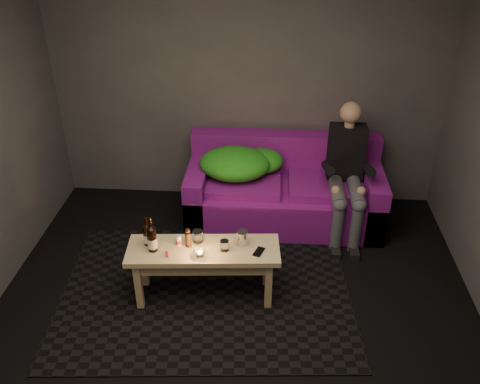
% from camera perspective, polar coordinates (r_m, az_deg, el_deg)
% --- Properties ---
extents(floor, '(4.50, 4.50, 0.00)m').
position_cam_1_polar(floor, '(4.02, -1.10, -17.15)').
color(floor, black).
rests_on(floor, ground).
extents(room, '(4.50, 4.50, 4.50)m').
position_cam_1_polar(room, '(3.42, -0.70, 7.78)').
color(room, silver).
rests_on(room, ground).
extents(rug, '(2.58, 1.97, 0.01)m').
position_cam_1_polar(rug, '(4.47, -3.82, -10.98)').
color(rug, black).
rests_on(rug, floor).
extents(sofa, '(1.94, 0.87, 0.83)m').
position_cam_1_polar(sofa, '(5.23, 4.94, -0.01)').
color(sofa, '#73107A').
rests_on(sofa, floor).
extents(green_blanket, '(0.85, 0.58, 0.29)m').
position_cam_1_polar(green_blanket, '(5.07, -0.06, 3.28)').
color(green_blanket, '#197D16').
rests_on(green_blanket, sofa).
extents(person, '(0.35, 0.80, 1.29)m').
position_cam_1_polar(person, '(4.96, 11.90, 2.45)').
color(person, black).
rests_on(person, sofa).
extents(coffee_table, '(1.25, 0.48, 0.50)m').
position_cam_1_polar(coffee_table, '(4.17, -4.11, -7.30)').
color(coffee_table, '#D4B47C').
rests_on(coffee_table, rug).
extents(beer_bottle_a, '(0.07, 0.07, 0.26)m').
position_cam_1_polar(beer_bottle_a, '(4.15, -10.39, -4.73)').
color(beer_bottle_a, black).
rests_on(beer_bottle_a, coffee_table).
extents(beer_bottle_b, '(0.08, 0.08, 0.31)m').
position_cam_1_polar(beer_bottle_b, '(4.07, -9.86, -5.17)').
color(beer_bottle_b, black).
rests_on(beer_bottle_b, coffee_table).
extents(salt_shaker, '(0.05, 0.05, 0.09)m').
position_cam_1_polar(salt_shaker, '(4.14, -6.90, -5.39)').
color(salt_shaker, silver).
rests_on(salt_shaker, coffee_table).
extents(pepper_mill, '(0.05, 0.05, 0.13)m').
position_cam_1_polar(pepper_mill, '(4.11, -5.85, -5.33)').
color(pepper_mill, black).
rests_on(pepper_mill, coffee_table).
extents(tumbler_back, '(0.10, 0.10, 0.10)m').
position_cam_1_polar(tumbler_back, '(4.16, -4.73, -4.99)').
color(tumbler_back, white).
rests_on(tumbler_back, coffee_table).
extents(tealight, '(0.06, 0.06, 0.05)m').
position_cam_1_polar(tealight, '(4.02, -4.53, -6.92)').
color(tealight, white).
rests_on(tealight, coffee_table).
extents(tumbler_front, '(0.09, 0.09, 0.09)m').
position_cam_1_polar(tumbler_front, '(4.06, -1.75, -6.04)').
color(tumbler_front, white).
rests_on(tumbler_front, coffee_table).
extents(steel_cup, '(0.11, 0.11, 0.13)m').
position_cam_1_polar(steel_cup, '(4.11, 0.25, -5.17)').
color(steel_cup, silver).
rests_on(steel_cup, coffee_table).
extents(smartphone, '(0.10, 0.14, 0.01)m').
position_cam_1_polar(smartphone, '(4.06, 2.14, -6.72)').
color(smartphone, black).
rests_on(smartphone, coffee_table).
extents(red_lighter, '(0.04, 0.07, 0.01)m').
position_cam_1_polar(red_lighter, '(4.07, -8.21, -6.93)').
color(red_lighter, red).
rests_on(red_lighter, coffee_table).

